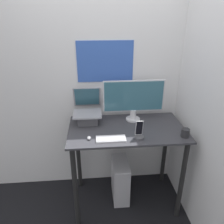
# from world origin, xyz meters

# --- Properties ---
(ground_plane) EXTENTS (12.00, 12.00, 0.00)m
(ground_plane) POSITION_xyz_m (0.00, 0.00, 0.00)
(ground_plane) COLOR black
(wall_back) EXTENTS (6.00, 0.06, 2.60)m
(wall_back) POSITION_xyz_m (-0.00, 0.74, 1.30)
(wall_back) COLOR silver
(wall_back) RESTS_ON ground_plane
(wall_side_right) EXTENTS (0.05, 6.00, 2.60)m
(wall_side_right) POSITION_xyz_m (0.66, 0.00, 1.30)
(wall_side_right) COLOR silver
(wall_side_right) RESTS_ON ground_plane
(desk) EXTENTS (1.15, 0.66, 0.94)m
(desk) POSITION_xyz_m (0.00, 0.33, 0.76)
(desk) COLOR #333338
(desk) RESTS_ON ground_plane
(laptop) EXTENTS (0.29, 0.34, 0.34)m
(laptop) POSITION_xyz_m (-0.39, 0.51, 1.03)
(laptop) COLOR #4C4C51
(laptop) RESTS_ON desk
(monitor) EXTENTS (0.63, 0.15, 0.44)m
(monitor) POSITION_xyz_m (0.09, 0.51, 1.17)
(monitor) COLOR silver
(monitor) RESTS_ON desk
(keyboard) EXTENTS (0.27, 0.12, 0.02)m
(keyboard) POSITION_xyz_m (-0.18, 0.12, 0.95)
(keyboard) COLOR silver
(keyboard) RESTS_ON desk
(mouse) EXTENTS (0.03, 0.06, 0.03)m
(mouse) POSITION_xyz_m (-0.37, 0.15, 0.95)
(mouse) COLOR #99999E
(mouse) RESTS_ON desk
(cell_phone) EXTENTS (0.09, 0.09, 0.18)m
(cell_phone) POSITION_xyz_m (0.08, 0.12, 0.98)
(cell_phone) COLOR #4C4C51
(cell_phone) RESTS_ON desk
(computer_tower) EXTENTS (0.17, 0.38, 0.48)m
(computer_tower) POSITION_xyz_m (-0.05, 0.38, 0.24)
(computer_tower) COLOR silver
(computer_tower) RESTS_ON ground_plane
(mug) EXTENTS (0.07, 0.07, 0.08)m
(mug) POSITION_xyz_m (0.51, 0.11, 0.98)
(mug) COLOR #262628
(mug) RESTS_ON desk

